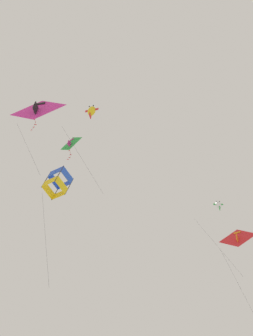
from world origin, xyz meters
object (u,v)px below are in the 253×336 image
Objects in this scene: kite_fish_mid_left at (92,111)px; kite_delta_far_centre at (71,144)px; kite_box_highest at (58,183)px; kite_delta_near_right at (238,238)px; kite_delta_low_drifter at (37,109)px; kite_fish_upper_right at (218,205)px.

kite_delta_far_centre is at bearing -53.51° from kite_fish_mid_left.
kite_box_highest is 19.58m from kite_delta_near_right.
kite_fish_mid_left reaches higher than kite_delta_low_drifter.
kite_fish_mid_left is 1.19× the size of kite_delta_low_drifter.
kite_fish_mid_left is (-14.10, -15.71, -0.22)m from kite_fish_upper_right.
kite_fish_mid_left is 19.12m from kite_delta_near_right.
kite_fish_mid_left is at bearing 149.61° from kite_delta_far_centre.
kite_delta_low_drifter is at bearing 61.87° from kite_delta_near_right.
kite_fish_upper_right is 2.92× the size of kite_delta_far_centre.
kite_box_highest is at bearing 131.57° from kite_delta_far_centre.
kite_fish_mid_left is 1.01× the size of kite_delta_near_right.
kite_fish_mid_left is (2.69, -7.13, -2.28)m from kite_delta_far_centre.
kite_fish_upper_right is 18.96m from kite_delta_far_centre.
kite_box_highest is at bearing 41.52° from kite_fish_upper_right.
kite_box_highest is 8.08m from kite_fish_mid_left.
kite_fish_upper_right reaches higher than kite_delta_near_right.
kite_fish_mid_left is at bearing 46.69° from kite_fish_upper_right.
kite_delta_far_centre reaches higher than kite_fish_upper_right.
kite_box_highest is 1.20× the size of kite_fish_mid_left.
kite_fish_mid_left is at bearing -154.55° from kite_box_highest.
kite_delta_low_drifter reaches higher than kite_delta_near_right.
kite_box_highest is 3.31× the size of kite_delta_far_centre.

